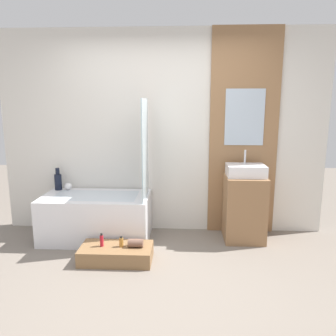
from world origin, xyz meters
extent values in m
plane|color=slate|center=(0.00, 0.00, 0.00)|extent=(12.00, 12.00, 0.00)
cube|color=silver|center=(0.00, 1.58, 1.30)|extent=(4.20, 0.06, 2.60)
cube|color=#8E6642|center=(1.04, 1.53, 1.30)|extent=(0.86, 0.03, 2.60)
cube|color=#ADBCCC|center=(1.04, 1.51, 1.51)|extent=(0.49, 0.01, 0.70)
cube|color=white|center=(-0.80, 1.18, 0.28)|extent=(1.32, 0.70, 0.56)
cube|color=silver|center=(-0.80, 1.18, 0.56)|extent=(1.03, 0.49, 0.01)
cube|color=silver|center=(-0.17, 1.13, 1.15)|extent=(0.01, 0.56, 1.17)
cube|color=olive|center=(-0.43, 0.59, 0.08)|extent=(0.77, 0.40, 0.17)
cube|color=#8E6642|center=(1.04, 1.27, 0.40)|extent=(0.48, 0.49, 0.81)
cube|color=white|center=(1.04, 1.27, 0.88)|extent=(0.46, 0.34, 0.14)
cylinder|color=silver|center=(1.04, 1.36, 1.03)|extent=(0.02, 0.02, 0.17)
cylinder|color=black|center=(-1.36, 1.43, 0.66)|extent=(0.09, 0.09, 0.20)
cylinder|color=black|center=(-1.36, 1.43, 0.81)|extent=(0.05, 0.05, 0.09)
sphere|color=white|center=(-1.23, 1.43, 0.61)|extent=(0.09, 0.09, 0.09)
cylinder|color=#B21928|center=(-0.59, 0.59, 0.23)|extent=(0.04, 0.04, 0.12)
cylinder|color=black|center=(-0.59, 0.59, 0.30)|extent=(0.02, 0.02, 0.03)
cylinder|color=#B2752D|center=(-0.38, 0.59, 0.21)|extent=(0.04, 0.04, 0.10)
cylinder|color=black|center=(-0.38, 0.59, 0.27)|extent=(0.03, 0.03, 0.02)
cylinder|color=brown|center=(-0.22, 0.59, 0.21)|extent=(0.16, 0.09, 0.09)
camera|label=1|loc=(0.29, -2.67, 1.68)|focal=35.00mm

